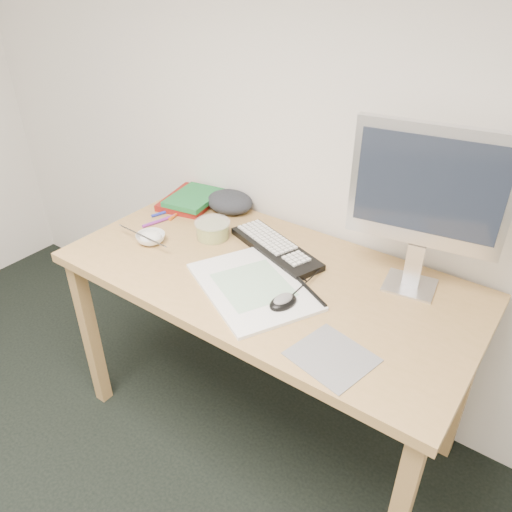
{
  "coord_description": "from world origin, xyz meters",
  "views": [
    {
      "loc": [
        0.96,
        0.28,
        1.69
      ],
      "look_at": [
        0.15,
        1.39,
        0.83
      ],
      "focal_mm": 35.0,
      "sensor_mm": 36.0,
      "label": 1
    }
  ],
  "objects": [
    {
      "name": "book_red",
      "position": [
        -0.4,
        1.68,
        0.76
      ],
      "size": [
        0.25,
        0.3,
        0.03
      ],
      "primitive_type": "cube",
      "rotation": [
        0.0,
        0.0,
        0.23
      ],
      "color": "maroon",
      "rests_on": "desk"
    },
    {
      "name": "marker_orange",
      "position": [
        -0.37,
        1.58,
        0.76
      ],
      "size": [
        0.04,
        0.14,
        0.01
      ],
      "primitive_type": "cylinder",
      "rotation": [
        0.0,
        1.57,
        1.76
      ],
      "color": "#CD5918",
      "rests_on": "desk"
    },
    {
      "name": "desk",
      "position": [
        0.17,
        1.43,
        0.67
      ],
      "size": [
        1.4,
        0.7,
        0.75
      ],
      "color": "tan",
      "rests_on": "ground"
    },
    {
      "name": "cloth_lump",
      "position": [
        -0.22,
        1.73,
        0.78
      ],
      "size": [
        0.18,
        0.16,
        0.07
      ],
      "primitive_type": "ellipsoid",
      "rotation": [
        0.0,
        0.0,
        -0.12
      ],
      "color": "#2A2D33",
      "rests_on": "desk"
    },
    {
      "name": "rice_bowl",
      "position": [
        -0.29,
        1.35,
        0.77
      ],
      "size": [
        0.12,
        0.12,
        0.03
      ],
      "primitive_type": "imported",
      "rotation": [
        0.0,
        0.0,
        -0.17
      ],
      "color": "white",
      "rests_on": "desk"
    },
    {
      "name": "mouse",
      "position": [
        0.32,
        1.31,
        0.78
      ],
      "size": [
        0.08,
        0.11,
        0.03
      ],
      "primitive_type": "ellipsoid",
      "rotation": [
        0.0,
        0.0,
        -0.18
      ],
      "color": "black",
      "rests_on": "sketchpad"
    },
    {
      "name": "sketchpad",
      "position": [
        0.18,
        1.33,
        0.76
      ],
      "size": [
        0.51,
        0.46,
        0.01
      ],
      "primitive_type": "cube",
      "rotation": [
        0.0,
        0.0,
        -0.48
      ],
      "color": "white",
      "rests_on": "desk"
    },
    {
      "name": "keyboard",
      "position": [
        0.12,
        1.56,
        0.76
      ],
      "size": [
        0.42,
        0.25,
        0.02
      ],
      "primitive_type": "cube",
      "rotation": [
        0.0,
        0.0,
        -0.35
      ],
      "color": "black",
      "rests_on": "desk"
    },
    {
      "name": "marker_blue",
      "position": [
        -0.42,
        1.55,
        0.76
      ],
      "size": [
        0.05,
        0.13,
        0.01
      ],
      "primitive_type": "cylinder",
      "rotation": [
        0.0,
        1.57,
        1.24
      ],
      "color": "#212DB3",
      "rests_on": "desk"
    },
    {
      "name": "pencil_black",
      "position": [
        0.23,
        1.49,
        0.75
      ],
      "size": [
        0.16,
        0.05,
        0.01
      ],
      "primitive_type": "cylinder",
      "rotation": [
        0.0,
        1.57,
        -0.27
      ],
      "color": "black",
      "rests_on": "desk"
    },
    {
      "name": "pencil_pink",
      "position": [
        0.15,
        1.48,
        0.75
      ],
      "size": [
        0.18,
        0.01,
        0.01
      ],
      "primitive_type": "cylinder",
      "rotation": [
        0.0,
        1.57,
        -0.04
      ],
      "color": "#D56A8B",
      "rests_on": "desk"
    },
    {
      "name": "book_green",
      "position": [
        -0.37,
        1.67,
        0.79
      ],
      "size": [
        0.21,
        0.26,
        0.02
      ],
      "primitive_type": "cube",
      "rotation": [
        0.0,
        0.0,
        0.16
      ],
      "color": "#1B6F34",
      "rests_on": "book_red"
    },
    {
      "name": "monitor",
      "position": [
        0.59,
        1.64,
        1.08
      ],
      "size": [
        0.46,
        0.16,
        0.53
      ],
      "rotation": [
        0.0,
        0.0,
        0.16
      ],
      "color": "silver",
      "rests_on": "desk"
    },
    {
      "name": "pencil_tan",
      "position": [
        0.14,
        1.46,
        0.75
      ],
      "size": [
        0.15,
        0.1,
        0.01
      ],
      "primitive_type": "cylinder",
      "rotation": [
        0.0,
        1.57,
        -0.57
      ],
      "color": "tan",
      "rests_on": "desk"
    },
    {
      "name": "chopsticks",
      "position": [
        -0.31,
        1.32,
        0.79
      ],
      "size": [
        0.25,
        0.03,
        0.02
      ],
      "primitive_type": "cylinder",
      "rotation": [
        0.0,
        1.57,
        -0.05
      ],
      "color": "#B0AFB2",
      "rests_on": "rice_bowl"
    },
    {
      "name": "marker_purple",
      "position": [
        -0.38,
        1.47,
        0.76
      ],
      "size": [
        0.05,
        0.14,
        0.01
      ],
      "primitive_type": "cylinder",
      "rotation": [
        0.0,
        1.57,
        1.3
      ],
      "color": "purple",
      "rests_on": "desk"
    },
    {
      "name": "fruit_tub",
      "position": [
        -0.13,
        1.51,
        0.78
      ],
      "size": [
        0.15,
        0.15,
        0.07
      ],
      "primitive_type": "cylinder",
      "rotation": [
        0.0,
        0.0,
        -0.11
      ],
      "color": "gold",
      "rests_on": "desk"
    },
    {
      "name": "mousepad",
      "position": [
        0.54,
        1.2,
        0.75
      ],
      "size": [
        0.24,
        0.22,
        0.0
      ],
      "primitive_type": "cube",
      "rotation": [
        0.0,
        0.0,
        -0.21
      ],
      "color": "slate",
      "rests_on": "desk"
    }
  ]
}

